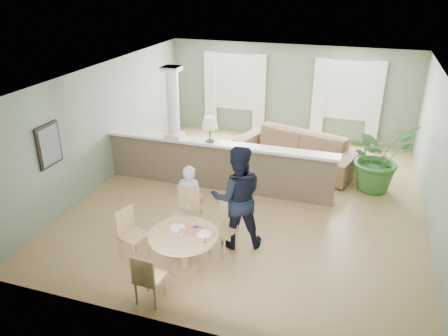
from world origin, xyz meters
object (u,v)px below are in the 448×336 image
(sofa, at_px, (295,151))
(chair_near, at_px, (147,277))
(chair_side, at_px, (130,232))
(child_person, at_px, (190,200))
(houseplant, at_px, (378,157))
(man_person, at_px, (237,197))
(dining_table, at_px, (184,241))
(chair_far_man, at_px, (226,225))
(chair_far_boy, at_px, (186,212))

(sofa, relative_size, chair_near, 3.50)
(chair_side, height_order, child_person, child_person)
(sofa, bearing_deg, houseplant, -0.09)
(man_person, bearing_deg, chair_near, 44.83)
(sofa, height_order, dining_table, sofa)
(dining_table, height_order, chair_side, chair_side)
(dining_table, bearing_deg, man_person, 58.92)
(chair_far_man, distance_m, child_person, 0.89)
(houseplant, bearing_deg, man_person, -127.25)
(sofa, relative_size, child_person, 2.17)
(chair_far_boy, xyz_separation_m, chair_near, (0.12, -1.78, -0.09))
(sofa, height_order, chair_far_man, chair_far_man)
(chair_near, bearing_deg, chair_far_man, -109.13)
(sofa, distance_m, houseplant, 2.04)
(chair_far_man, relative_size, chair_near, 1.06)
(chair_far_boy, bearing_deg, man_person, 15.59)
(chair_near, xyz_separation_m, chair_side, (-0.81, 0.97, 0.03))
(chair_far_boy, height_order, chair_far_man, chair_far_boy)
(chair_far_man, height_order, chair_side, chair_side)
(houseplant, xyz_separation_m, chair_far_boy, (-3.26, -3.20, -0.22))
(sofa, bearing_deg, child_person, -93.72)
(child_person, bearing_deg, chair_side, 51.82)
(houseplant, relative_size, chair_far_man, 1.73)
(man_person, bearing_deg, child_person, -28.16)
(man_person, bearing_deg, chair_far_boy, -14.79)
(chair_near, bearing_deg, man_person, -110.03)
(houseplant, relative_size, chair_far_boy, 1.54)
(chair_far_boy, height_order, chair_side, chair_far_boy)
(dining_table, bearing_deg, chair_side, 177.36)
(chair_far_boy, relative_size, chair_side, 1.11)
(sofa, distance_m, man_person, 3.72)
(man_person, bearing_deg, dining_table, 36.37)
(sofa, distance_m, chair_near, 5.70)
(houseplant, height_order, child_person, houseplant)
(dining_table, distance_m, chair_side, 1.01)
(chair_far_boy, bearing_deg, houseplant, 52.32)
(dining_table, xyz_separation_m, child_person, (-0.34, 1.08, 0.14))
(chair_far_man, bearing_deg, dining_table, -100.93)
(chair_far_boy, distance_m, chair_far_man, 0.80)
(sofa, xyz_separation_m, chair_far_boy, (-1.34, -3.79, 0.12))
(chair_far_boy, bearing_deg, child_person, 101.06)
(chair_far_boy, bearing_deg, dining_table, -61.56)
(houseplant, height_order, chair_near, houseplant)
(child_person, bearing_deg, dining_table, 102.34)
(sofa, height_order, child_person, child_person)
(chair_far_man, relative_size, chair_side, 1.00)
(chair_far_man, distance_m, chair_side, 1.63)
(sofa, relative_size, chair_side, 3.28)
(sofa, distance_m, dining_table, 4.76)
(sofa, bearing_deg, dining_table, -85.31)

